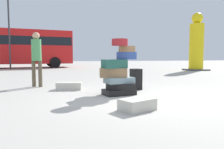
{
  "coord_description": "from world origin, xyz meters",
  "views": [
    {
      "loc": [
        -1.97,
        -4.81,
        0.96
      ],
      "look_at": [
        -0.4,
        1.08,
        0.46
      ],
      "focal_mm": 35.2,
      "sensor_mm": 36.0,
      "label": 1
    }
  ],
  "objects_px": {
    "suitcase_black_behind_tower": "(128,82)",
    "person_bearded_onlooker": "(36,54)",
    "suitcase_tower": "(118,73)",
    "lamp_post": "(8,6)",
    "suitcase_cream_foreground_far": "(69,86)",
    "parked_bus": "(18,46)",
    "yellow_dummy_statue": "(196,45)",
    "suitcase_black_foreground_near": "(136,79)",
    "suitcase_cream_right_side": "(137,104)"
  },
  "relations": [
    {
      "from": "suitcase_black_behind_tower",
      "to": "yellow_dummy_statue",
      "type": "xyz_separation_m",
      "value": [
        7.22,
        6.55,
        1.59
      ]
    },
    {
      "from": "suitcase_tower",
      "to": "suitcase_cream_right_side",
      "type": "distance_m",
      "value": 1.72
    },
    {
      "from": "suitcase_black_foreground_near",
      "to": "parked_bus",
      "type": "height_order",
      "value": "parked_bus"
    },
    {
      "from": "suitcase_tower",
      "to": "suitcase_black_behind_tower",
      "type": "height_order",
      "value": "suitcase_tower"
    },
    {
      "from": "suitcase_cream_foreground_far",
      "to": "suitcase_black_behind_tower",
      "type": "bearing_deg",
      "value": 16.93
    },
    {
      "from": "parked_bus",
      "to": "lamp_post",
      "type": "xyz_separation_m",
      "value": [
        -0.29,
        -2.09,
        2.78
      ]
    },
    {
      "from": "suitcase_black_foreground_near",
      "to": "lamp_post",
      "type": "height_order",
      "value": "lamp_post"
    },
    {
      "from": "suitcase_black_foreground_near",
      "to": "suitcase_cream_right_side",
      "type": "bearing_deg",
      "value": -114.87
    },
    {
      "from": "yellow_dummy_statue",
      "to": "suitcase_tower",
      "type": "bearing_deg",
      "value": -135.32
    },
    {
      "from": "suitcase_cream_right_side",
      "to": "lamp_post",
      "type": "height_order",
      "value": "lamp_post"
    },
    {
      "from": "suitcase_tower",
      "to": "parked_bus",
      "type": "height_order",
      "value": "parked_bus"
    },
    {
      "from": "suitcase_tower",
      "to": "suitcase_cream_right_side",
      "type": "relative_size",
      "value": 2.29
    },
    {
      "from": "yellow_dummy_statue",
      "to": "suitcase_black_foreground_near",
      "type": "bearing_deg",
      "value": -135.11
    },
    {
      "from": "suitcase_cream_foreground_far",
      "to": "person_bearded_onlooker",
      "type": "distance_m",
      "value": 1.58
    },
    {
      "from": "person_bearded_onlooker",
      "to": "lamp_post",
      "type": "relative_size",
      "value": 0.24
    },
    {
      "from": "person_bearded_onlooker",
      "to": "yellow_dummy_statue",
      "type": "bearing_deg",
      "value": 55.72
    },
    {
      "from": "lamp_post",
      "to": "suitcase_black_foreground_near",
      "type": "bearing_deg",
      "value": -65.5
    },
    {
      "from": "suitcase_cream_foreground_far",
      "to": "suitcase_tower",
      "type": "bearing_deg",
      "value": -32.18
    },
    {
      "from": "suitcase_cream_foreground_far",
      "to": "parked_bus",
      "type": "height_order",
      "value": "parked_bus"
    },
    {
      "from": "suitcase_black_behind_tower",
      "to": "parked_bus",
      "type": "height_order",
      "value": "parked_bus"
    },
    {
      "from": "suitcase_tower",
      "to": "person_bearded_onlooker",
      "type": "relative_size",
      "value": 0.81
    },
    {
      "from": "parked_bus",
      "to": "yellow_dummy_statue",
      "type": "bearing_deg",
      "value": -37.12
    },
    {
      "from": "suitcase_tower",
      "to": "parked_bus",
      "type": "xyz_separation_m",
      "value": [
        -4.39,
        14.64,
        1.28
      ]
    },
    {
      "from": "suitcase_black_behind_tower",
      "to": "lamp_post",
      "type": "bearing_deg",
      "value": 138.53
    },
    {
      "from": "suitcase_black_behind_tower",
      "to": "person_bearded_onlooker",
      "type": "distance_m",
      "value": 3.01
    },
    {
      "from": "suitcase_cream_foreground_far",
      "to": "lamp_post",
      "type": "relative_size",
      "value": 0.1
    },
    {
      "from": "suitcase_black_behind_tower",
      "to": "yellow_dummy_statue",
      "type": "bearing_deg",
      "value": 65.23
    },
    {
      "from": "suitcase_tower",
      "to": "suitcase_cream_foreground_far",
      "type": "relative_size",
      "value": 1.94
    },
    {
      "from": "suitcase_black_behind_tower",
      "to": "lamp_post",
      "type": "xyz_separation_m",
      "value": [
        -5.39,
        11.27,
        4.47
      ]
    },
    {
      "from": "suitcase_cream_foreground_far",
      "to": "parked_bus",
      "type": "bearing_deg",
      "value": 115.72
    },
    {
      "from": "suitcase_black_foreground_near",
      "to": "parked_bus",
      "type": "relative_size",
      "value": 0.07
    },
    {
      "from": "suitcase_cream_right_side",
      "to": "suitcase_black_foreground_near",
      "type": "xyz_separation_m",
      "value": [
        0.88,
        2.33,
        0.2
      ]
    },
    {
      "from": "yellow_dummy_statue",
      "to": "parked_bus",
      "type": "distance_m",
      "value": 14.07
    },
    {
      "from": "suitcase_cream_right_side",
      "to": "yellow_dummy_statue",
      "type": "relative_size",
      "value": 0.15
    },
    {
      "from": "suitcase_cream_right_side",
      "to": "suitcase_tower",
      "type": "bearing_deg",
      "value": 62.92
    },
    {
      "from": "suitcase_black_foreground_near",
      "to": "suitcase_black_behind_tower",
      "type": "relative_size",
      "value": 0.85
    },
    {
      "from": "suitcase_black_behind_tower",
      "to": "parked_bus",
      "type": "bearing_deg",
      "value": 133.86
    },
    {
      "from": "suitcase_cream_right_side",
      "to": "parked_bus",
      "type": "xyz_separation_m",
      "value": [
        -4.25,
        16.3,
        1.73
      ]
    },
    {
      "from": "yellow_dummy_statue",
      "to": "parked_bus",
      "type": "relative_size",
      "value": 0.44
    },
    {
      "from": "suitcase_cream_foreground_far",
      "to": "person_bearded_onlooker",
      "type": "height_order",
      "value": "person_bearded_onlooker"
    },
    {
      "from": "person_bearded_onlooker",
      "to": "suitcase_black_foreground_near",
      "type": "bearing_deg",
      "value": 0.03
    },
    {
      "from": "suitcase_black_behind_tower",
      "to": "person_bearded_onlooker",
      "type": "xyz_separation_m",
      "value": [
        -2.79,
        0.73,
        0.87
      ]
    },
    {
      "from": "suitcase_cream_right_side",
      "to": "person_bearded_onlooker",
      "type": "xyz_separation_m",
      "value": [
        -1.94,
        3.67,
        0.92
      ]
    },
    {
      "from": "suitcase_black_foreground_near",
      "to": "lamp_post",
      "type": "xyz_separation_m",
      "value": [
        -5.42,
        11.88,
        4.31
      ]
    },
    {
      "from": "suitcase_tower",
      "to": "person_bearded_onlooker",
      "type": "height_order",
      "value": "person_bearded_onlooker"
    },
    {
      "from": "person_bearded_onlooker",
      "to": "suitcase_black_behind_tower",
      "type": "bearing_deg",
      "value": 10.78
    },
    {
      "from": "person_bearded_onlooker",
      "to": "lamp_post",
      "type": "height_order",
      "value": "lamp_post"
    },
    {
      "from": "suitcase_cream_right_side",
      "to": "suitcase_black_behind_tower",
      "type": "xyz_separation_m",
      "value": [
        0.85,
        2.94,
        0.04
      ]
    },
    {
      "from": "parked_bus",
      "to": "lamp_post",
      "type": "height_order",
      "value": "lamp_post"
    },
    {
      "from": "suitcase_tower",
      "to": "person_bearded_onlooker",
      "type": "bearing_deg",
      "value": 135.93
    }
  ]
}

